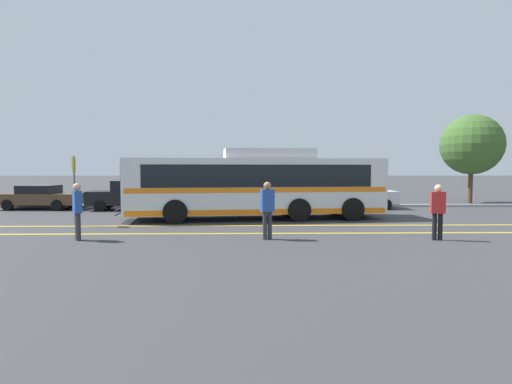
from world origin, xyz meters
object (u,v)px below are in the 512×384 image
parked_car_1 (129,195)px  pedestrian_2 (77,208)px  parked_car_3 (360,195)px  parked_car_0 (41,197)px  tree_0 (472,145)px  transit_bus (256,184)px  bus_stop_sign (74,182)px  pedestrian_1 (267,206)px  pedestrian_0 (438,208)px  parked_car_2 (249,197)px

parked_car_1 → pedestrian_2: (1.18, -9.43, 0.24)m
parked_car_3 → pedestrian_2: pedestrian_2 is taller
parked_car_0 → tree_0: size_ratio=0.78×
transit_bus → tree_0: 16.19m
pedestrian_2 → tree_0: (19.84, 12.99, 2.76)m
parked_car_1 → parked_car_3: size_ratio=1.08×
parked_car_0 → tree_0: bearing=100.4°
transit_bus → pedestrian_2: transit_bus is taller
parked_car_0 → bus_stop_sign: bus_stop_sign is taller
pedestrian_1 → pedestrian_2: 5.98m
transit_bus → pedestrian_0: transit_bus is taller
parked_car_3 → parked_car_0: bearing=-88.2°
transit_bus → tree_0: size_ratio=2.05×
parked_car_0 → tree_0: tree_0 is taller
parked_car_2 → parked_car_3: bearing=-86.8°
transit_bus → parked_car_1: transit_bus is taller
parked_car_0 → parked_car_2: bearing=92.5°
pedestrian_1 → parked_car_2: bearing=-106.1°
parked_car_1 → transit_bus: bearing=-124.2°
pedestrian_0 → pedestrian_2: bearing=12.6°
transit_bus → parked_car_2: bearing=-1.9°
pedestrian_1 → bus_stop_sign: size_ratio=0.67×
tree_0 → pedestrian_1: bearing=-137.0°
transit_bus → pedestrian_0: size_ratio=6.66×
parked_car_0 → bus_stop_sign: size_ratio=1.63×
pedestrian_1 → tree_0: 19.14m
transit_bus → parked_car_0: bearing=63.3°
pedestrian_1 → parked_car_0: bearing=-58.1°
parked_car_1 → tree_0: size_ratio=0.75×
parked_car_0 → pedestrian_1: size_ratio=2.43×
parked_car_0 → parked_car_1: (4.98, -0.35, 0.11)m
parked_car_1 → bus_stop_sign: (-0.32, -6.13, 0.93)m
transit_bus → bus_stop_sign: (-7.25, -2.03, 0.17)m
parked_car_1 → parked_car_3: parked_car_1 is taller
parked_car_1 → parked_car_2: 6.61m
pedestrian_2 → pedestrian_0: bearing=55.6°
pedestrian_1 → pedestrian_2: pedestrian_1 is taller
parked_car_0 → parked_car_1: size_ratio=1.04×
pedestrian_1 → tree_0: (13.86, 12.92, 2.74)m
parked_car_3 → pedestrian_1: (-5.73, -9.74, 0.29)m
parked_car_1 → pedestrian_0: (12.53, -9.63, 0.21)m
transit_bus → parked_car_3: 7.50m
parked_car_0 → pedestrian_2: size_ratio=2.49×
parked_car_1 → pedestrian_0: size_ratio=2.44×
pedestrian_1 → parked_car_1: bearing=-72.0°
tree_0 → parked_car_3: bearing=-158.6°
parked_car_0 → pedestrian_0: 20.16m
parked_car_3 → pedestrian_0: size_ratio=2.25×
pedestrian_0 → tree_0: tree_0 is taller
transit_bus → parked_car_2: (-0.32, 4.27, -0.88)m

